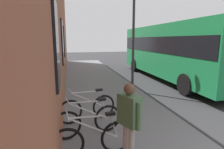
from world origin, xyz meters
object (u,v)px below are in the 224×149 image
Objects in this scene: city_bus at (172,49)px; pedestrian_near_bus at (129,115)px; bicycle_leaning_wall at (88,121)px; bicycle_beside_lamp at (88,108)px; bicycle_under_window at (93,139)px; street_lamp at (134,27)px.

city_bus is 9.09m from pedestrian_near_bus.
bicycle_beside_lamp is at bearing -4.85° from bicycle_leaning_wall.
bicycle_leaning_wall is 1.01× the size of bicycle_beside_lamp.
city_bus is at bearing -35.06° from pedestrian_near_bus.
bicycle_beside_lamp is 0.17× the size of city_bus.
city_bus reaches higher than pedestrian_near_bus.
bicycle_under_window is 1.79m from bicycle_beside_lamp.
bicycle_under_window is 1.01× the size of bicycle_leaning_wall.
bicycle_under_window is at bearing 140.52° from city_bus.
city_bus reaches higher than bicycle_beside_lamp.
bicycle_under_window is at bearing -179.79° from bicycle_leaning_wall.
bicycle_leaning_wall is at bearing 147.52° from street_lamp.
street_lamp is (4.93, -2.55, 2.55)m from bicycle_under_window.
city_bus is (7.11, -5.85, 1.41)m from bicycle_under_window.
pedestrian_near_bus reaches higher than bicycle_under_window.
street_lamp reaches higher than city_bus.
pedestrian_near_bus is 5.91m from street_lamp.
bicycle_leaning_wall is at bearing 0.21° from bicycle_under_window.
city_bus is (5.32, -5.78, 1.41)m from bicycle_beside_lamp.
street_lamp reaches higher than pedestrian_near_bus.
street_lamp is at bearing 123.37° from city_bus.
city_bus is 2.13× the size of street_lamp.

